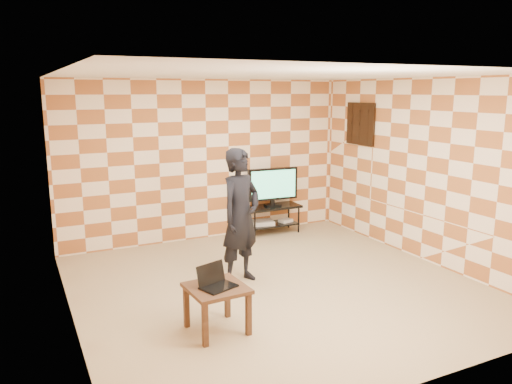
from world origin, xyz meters
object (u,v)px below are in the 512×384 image
tv (273,185)px  person (241,216)px  side_table (217,294)px  tv_stand (272,213)px

tv → person: 2.37m
side_table → person: bearing=55.3°
tv_stand → person: 2.43m
tv_stand → side_table: 3.80m
tv → person: person is taller
tv_stand → side_table: size_ratio=1.60×
tv → tv_stand: bearing=94.2°
side_table → person: (0.81, 1.17, 0.48)m
tv → side_table: bearing=-126.9°
tv_stand → side_table: same height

